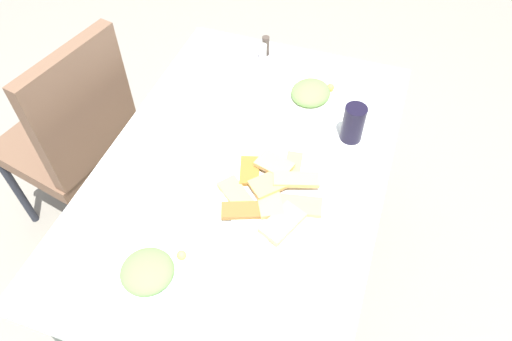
% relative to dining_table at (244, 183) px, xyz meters
% --- Properties ---
extents(ground_plane, '(6.00, 6.00, 0.00)m').
position_rel_dining_table_xyz_m(ground_plane, '(0.00, 0.00, -0.67)').
color(ground_plane, gray).
extents(dining_table, '(1.21, 0.81, 0.75)m').
position_rel_dining_table_xyz_m(dining_table, '(0.00, 0.00, 0.00)').
color(dining_table, white).
rests_on(dining_table, ground_plane).
extents(dining_chair, '(0.50, 0.50, 0.94)m').
position_rel_dining_table_xyz_m(dining_chair, '(0.11, 0.72, -0.13)').
color(dining_chair, brown).
rests_on(dining_chair, ground_plane).
extents(pide_platter, '(0.32, 0.31, 0.04)m').
position_rel_dining_table_xyz_m(pide_platter, '(-0.07, -0.12, 0.10)').
color(pide_platter, white).
rests_on(pide_platter, dining_table).
extents(salad_plate_greens, '(0.23, 0.23, 0.06)m').
position_rel_dining_table_xyz_m(salad_plate_greens, '(0.35, -0.11, 0.10)').
color(salad_plate_greens, white).
rests_on(salad_plate_greens, dining_table).
extents(salad_plate_rice, '(0.21, 0.21, 0.05)m').
position_rel_dining_table_xyz_m(salad_plate_rice, '(-0.40, 0.10, 0.10)').
color(salad_plate_rice, white).
rests_on(salad_plate_rice, dining_table).
extents(soda_can, '(0.09, 0.09, 0.12)m').
position_rel_dining_table_xyz_m(soda_can, '(0.21, -0.27, 0.14)').
color(soda_can, black).
rests_on(soda_can, dining_table).
extents(drinking_glass, '(0.07, 0.07, 0.10)m').
position_rel_dining_table_xyz_m(drinking_glass, '(-0.51, -0.08, 0.13)').
color(drinking_glass, silver).
rests_on(drinking_glass, dining_table).
extents(paper_napkin, '(0.16, 0.16, 0.00)m').
position_rel_dining_table_xyz_m(paper_napkin, '(-0.00, 0.29, 0.08)').
color(paper_napkin, white).
rests_on(paper_napkin, dining_table).
extents(fork, '(0.17, 0.06, 0.00)m').
position_rel_dining_table_xyz_m(fork, '(-0.00, 0.28, 0.09)').
color(fork, silver).
rests_on(fork, paper_napkin).
extents(spoon, '(0.17, 0.06, 0.00)m').
position_rel_dining_table_xyz_m(spoon, '(-0.00, 0.31, 0.09)').
color(spoon, silver).
rests_on(spoon, paper_napkin).
extents(condiment_caddy, '(0.09, 0.09, 0.08)m').
position_rel_dining_table_xyz_m(condiment_caddy, '(0.50, 0.10, 0.11)').
color(condiment_caddy, '#B2B2B7').
rests_on(condiment_caddy, dining_table).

